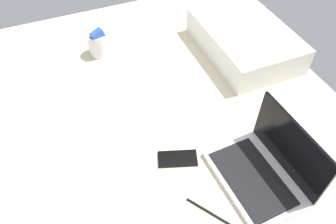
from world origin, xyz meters
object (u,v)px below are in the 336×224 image
Objects in this scene: laptop at (264,169)px; snack_cup at (98,43)px; cell_phone at (178,159)px; pillow at (244,40)px.

laptop reaches higher than snack_cup.
cell_phone is (-17.51, -24.04, -4.01)cm from laptop.
laptop reaches higher than pillow.
cell_phone is at bearing 8.51° from snack_cup.
cell_phone is 0.27× the size of pillow.
cell_phone is at bearing -128.74° from laptop.
pillow is at bearing 69.22° from snack_cup.
snack_cup is at bearing -110.78° from pillow.
snack_cup is at bearing 27.53° from cell_phone.
snack_cup is 1.02× the size of cell_phone.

